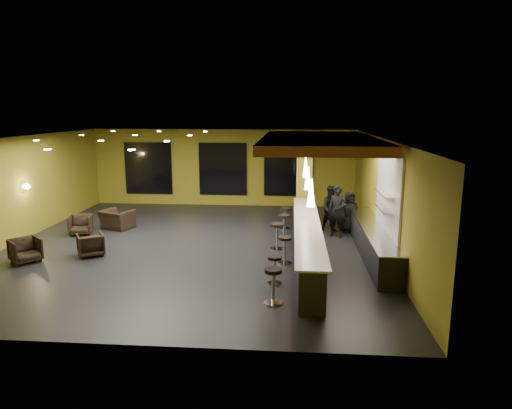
# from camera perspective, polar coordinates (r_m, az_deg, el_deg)

# --- Properties ---
(floor) EXTENTS (12.00, 13.00, 0.10)m
(floor) POSITION_cam_1_polar(r_m,az_deg,el_deg) (15.20, -7.72, -5.25)
(floor) COLOR black
(floor) RESTS_ON ground
(ceiling) EXTENTS (12.00, 13.00, 0.10)m
(ceiling) POSITION_cam_1_polar(r_m,az_deg,el_deg) (14.57, -8.11, 8.42)
(ceiling) COLOR black
(wall_back) EXTENTS (12.00, 0.10, 3.50)m
(wall_back) POSITION_cam_1_polar(r_m,az_deg,el_deg) (21.15, -4.12, 4.62)
(wall_back) COLOR olive
(wall_back) RESTS_ON floor
(wall_front) EXTENTS (12.00, 0.10, 3.50)m
(wall_front) POSITION_cam_1_polar(r_m,az_deg,el_deg) (8.68, -17.21, -6.36)
(wall_front) COLOR olive
(wall_front) RESTS_ON floor
(wall_left) EXTENTS (0.10, 13.00, 3.50)m
(wall_left) POSITION_cam_1_polar(r_m,az_deg,el_deg) (17.13, -28.10, 1.57)
(wall_left) COLOR olive
(wall_left) RESTS_ON floor
(wall_right) EXTENTS (0.10, 13.00, 3.50)m
(wall_right) POSITION_cam_1_polar(r_m,az_deg,el_deg) (14.72, 15.76, 1.06)
(wall_right) COLOR olive
(wall_right) RESTS_ON floor
(wood_soffit) EXTENTS (3.60, 8.00, 0.28)m
(wood_soffit) POSITION_cam_1_polar(r_m,az_deg,el_deg) (15.25, 7.73, 7.86)
(wood_soffit) COLOR #AB5E32
(wood_soffit) RESTS_ON ceiling
(window_left) EXTENTS (2.20, 0.06, 2.40)m
(window_left) POSITION_cam_1_polar(r_m,az_deg,el_deg) (21.85, -13.30, 4.43)
(window_left) COLOR black
(window_left) RESTS_ON wall_back
(window_center) EXTENTS (2.20, 0.06, 2.40)m
(window_center) POSITION_cam_1_polar(r_m,az_deg,el_deg) (21.05, -4.16, 4.45)
(window_center) COLOR black
(window_center) RESTS_ON wall_back
(window_right) EXTENTS (2.20, 0.06, 2.40)m
(window_right) POSITION_cam_1_polar(r_m,az_deg,el_deg) (20.81, 4.06, 4.37)
(window_right) COLOR black
(window_right) RESTS_ON wall_back
(tile_backsplash) EXTENTS (0.06, 3.20, 2.40)m
(tile_backsplash) POSITION_cam_1_polar(r_m,az_deg,el_deg) (13.69, 16.24, 1.32)
(tile_backsplash) COLOR white
(tile_backsplash) RESTS_ON wall_right
(bar_counter) EXTENTS (0.60, 8.00, 1.00)m
(bar_counter) POSITION_cam_1_polar(r_m,az_deg,el_deg) (13.76, 6.39, -4.65)
(bar_counter) COLOR black
(bar_counter) RESTS_ON floor
(bar_top) EXTENTS (0.78, 8.10, 0.05)m
(bar_top) POSITION_cam_1_polar(r_m,az_deg,el_deg) (13.62, 6.44, -2.53)
(bar_top) COLOR silver
(bar_top) RESTS_ON bar_counter
(prep_counter) EXTENTS (0.70, 6.00, 0.86)m
(prep_counter) POSITION_cam_1_polar(r_m,az_deg,el_deg) (14.47, 14.29, -4.42)
(prep_counter) COLOR black
(prep_counter) RESTS_ON floor
(prep_top) EXTENTS (0.72, 6.00, 0.03)m
(prep_top) POSITION_cam_1_polar(r_m,az_deg,el_deg) (14.35, 14.38, -2.67)
(prep_top) COLOR silver
(prep_top) RESTS_ON prep_counter
(wall_shelf_lower) EXTENTS (0.30, 1.50, 0.03)m
(wall_shelf_lower) POSITION_cam_1_polar(r_m,az_deg,el_deg) (13.55, 15.73, -0.48)
(wall_shelf_lower) COLOR silver
(wall_shelf_lower) RESTS_ON wall_right
(wall_shelf_upper) EXTENTS (0.30, 1.50, 0.03)m
(wall_shelf_upper) POSITION_cam_1_polar(r_m,az_deg,el_deg) (13.47, 15.83, 1.39)
(wall_shelf_upper) COLOR silver
(wall_shelf_upper) RESTS_ON wall_right
(column) EXTENTS (0.60, 0.60, 3.50)m
(column) POSITION_cam_1_polar(r_m,az_deg,el_deg) (17.99, 6.04, 3.33)
(column) COLOR #A88F25
(column) RESTS_ON floor
(wall_sconce) EXTENTS (0.22, 0.22, 0.22)m
(wall_sconce) POSITION_cam_1_polar(r_m,az_deg,el_deg) (17.45, -26.77, 2.03)
(wall_sconce) COLOR #FFE5B2
(wall_sconce) RESTS_ON wall_left
(pendant_0) EXTENTS (0.20, 0.20, 0.70)m
(pendant_0) POSITION_cam_1_polar(r_m,az_deg,el_deg) (11.39, 6.90, 1.45)
(pendant_0) COLOR white
(pendant_0) RESTS_ON wood_soffit
(pendant_1) EXTENTS (0.20, 0.20, 0.70)m
(pendant_1) POSITION_cam_1_polar(r_m,az_deg,el_deg) (13.85, 6.50, 3.30)
(pendant_1) COLOR white
(pendant_1) RESTS_ON wood_soffit
(pendant_2) EXTENTS (0.20, 0.20, 0.70)m
(pendant_2) POSITION_cam_1_polar(r_m,az_deg,el_deg) (16.33, 6.22, 4.59)
(pendant_2) COLOR white
(pendant_2) RESTS_ON wood_soffit
(staff_a) EXTENTS (0.78, 0.65, 1.83)m
(staff_a) POSITION_cam_1_polar(r_m,az_deg,el_deg) (16.09, 10.12, -0.83)
(staff_a) COLOR black
(staff_a) RESTS_ON floor
(staff_b) EXTENTS (0.87, 0.70, 1.70)m
(staff_b) POSITION_cam_1_polar(r_m,az_deg,el_deg) (16.70, 9.47, -0.56)
(staff_b) COLOR black
(staff_b) RESTS_ON floor
(staff_c) EXTENTS (0.83, 0.63, 1.52)m
(staff_c) POSITION_cam_1_polar(r_m,az_deg,el_deg) (16.73, 11.58, -0.94)
(staff_c) COLOR black
(staff_c) RESTS_ON floor
(armchair_a) EXTENTS (1.09, 1.09, 0.71)m
(armchair_a) POSITION_cam_1_polar(r_m,az_deg,el_deg) (14.95, -26.88, -5.12)
(armchair_a) COLOR black
(armchair_a) RESTS_ON floor
(armchair_b) EXTENTS (1.02, 1.03, 0.69)m
(armchair_b) POSITION_cam_1_polar(r_m,az_deg,el_deg) (14.83, -19.97, -4.72)
(armchair_b) COLOR black
(armchair_b) RESTS_ON floor
(armchair_c) EXTENTS (0.93, 0.94, 0.70)m
(armchair_c) POSITION_cam_1_polar(r_m,az_deg,el_deg) (17.42, -21.06, -2.37)
(armchair_c) COLOR black
(armchair_c) RESTS_ON floor
(armchair_d) EXTENTS (1.35, 1.27, 0.70)m
(armchair_d) POSITION_cam_1_polar(r_m,az_deg,el_deg) (17.83, -16.98, -1.79)
(armchair_d) COLOR black
(armchair_d) RESTS_ON floor
(bar_stool_0) EXTENTS (0.42, 0.42, 0.84)m
(bar_stool_0) POSITION_cam_1_polar(r_m,az_deg,el_deg) (10.54, 2.17, -9.59)
(bar_stool_0) COLOR silver
(bar_stool_0) RESTS_ON floor
(bar_stool_1) EXTENTS (0.37, 0.37, 0.74)m
(bar_stool_1) POSITION_cam_1_polar(r_m,az_deg,el_deg) (11.69, 2.35, -7.72)
(bar_stool_1) COLOR silver
(bar_stool_1) RESTS_ON floor
(bar_stool_2) EXTENTS (0.40, 0.40, 0.80)m
(bar_stool_2) POSITION_cam_1_polar(r_m,az_deg,el_deg) (13.21, 3.61, -5.26)
(bar_stool_2) COLOR silver
(bar_stool_2) RESTS_ON floor
(bar_stool_3) EXTENTS (0.43, 0.43, 0.85)m
(bar_stool_3) POSITION_cam_1_polar(r_m,az_deg,el_deg) (14.49, 2.66, -3.57)
(bar_stool_3) COLOR silver
(bar_stool_3) RESTS_ON floor
(bar_stool_4) EXTENTS (0.44, 0.44, 0.86)m
(bar_stool_4) POSITION_cam_1_polar(r_m,az_deg,el_deg) (15.63, 3.54, -2.41)
(bar_stool_4) COLOR silver
(bar_stool_4) RESTS_ON floor
(bar_stool_5) EXTENTS (0.41, 0.41, 0.81)m
(bar_stool_5) POSITION_cam_1_polar(r_m,az_deg,el_deg) (17.01, 3.68, -1.35)
(bar_stool_5) COLOR silver
(bar_stool_5) RESTS_ON floor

